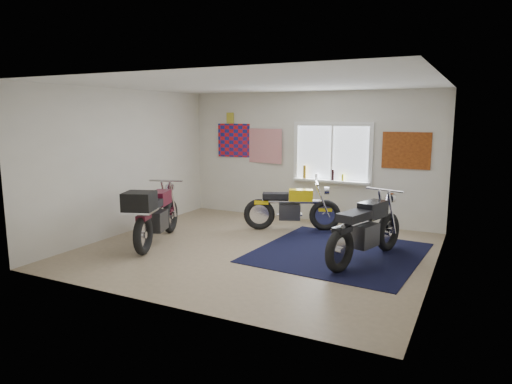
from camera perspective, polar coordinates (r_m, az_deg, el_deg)
The scene contains 10 objects.
ground at distance 7.66m, azimuth 0.06°, elevation -7.23°, with size 5.50×5.50×0.00m, color #9E896B.
room_shell at distance 7.35m, azimuth 0.06°, elevation 5.10°, with size 5.50×5.50×5.50m.
navy_rug at distance 7.61m, azimuth 10.25°, elevation -7.45°, with size 2.50×2.60×0.01m, color black.
window_assembly at distance 9.48m, azimuth 9.49°, elevation 4.34°, with size 1.66×0.17×1.26m.
oil_bottles at distance 9.53m, azimuth 7.84°, elevation 2.25°, with size 0.88×0.07×0.28m.
flag_display at distance 10.42m, azimuth -3.25°, elevation 9.22°, with size 1.60×0.10×1.17m.
triumph_poster at distance 9.16m, azimuth 18.27°, elevation 4.94°, with size 0.90×0.03×0.70m, color #A54C14.
yellow_triumph at distance 8.88m, azimuth 4.48°, elevation -2.12°, with size 1.79×0.87×0.95m.
black_chrome_bike at distance 7.18m, azimuth 13.53°, elevation -4.78°, with size 0.83×2.03×1.07m.
maroon_tourer at distance 7.99m, azimuth -12.63°, elevation -2.72°, with size 1.03×2.03×1.05m.
Camera 1 is at (3.27, -6.56, 2.22)m, focal length 32.00 mm.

